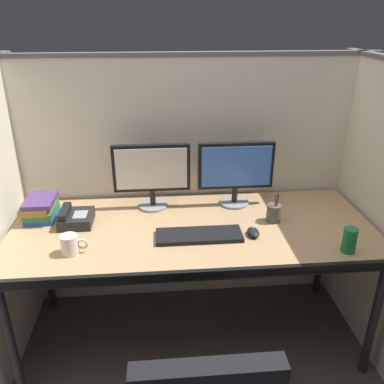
{
  "coord_description": "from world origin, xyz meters",
  "views": [
    {
      "loc": [
        -0.17,
        -1.52,
        1.77
      ],
      "look_at": [
        0.0,
        0.35,
        0.92
      ],
      "focal_mm": 37.32,
      "sensor_mm": 36.0,
      "label": 1
    }
  ],
  "objects_px": {
    "desk": "(193,236)",
    "coffee_mug": "(70,245)",
    "monitor_left": "(152,172)",
    "monitor_right": "(236,169)",
    "desk_phone": "(75,218)",
    "book_stack": "(40,208)",
    "soda_can": "(350,240)",
    "pen_cup": "(274,213)",
    "keyboard_main": "(199,235)",
    "computer_mouse": "(253,232)"
  },
  "relations": [
    {
      "from": "desk",
      "to": "coffee_mug",
      "type": "height_order",
      "value": "coffee_mug"
    },
    {
      "from": "monitor_left",
      "to": "monitor_right",
      "type": "distance_m",
      "value": 0.48
    },
    {
      "from": "desk_phone",
      "to": "book_stack",
      "type": "height_order",
      "value": "book_stack"
    },
    {
      "from": "coffee_mug",
      "to": "soda_can",
      "type": "distance_m",
      "value": 1.3
    },
    {
      "from": "monitor_left",
      "to": "desk_phone",
      "type": "xyz_separation_m",
      "value": [
        -0.41,
        -0.17,
        -0.18
      ]
    },
    {
      "from": "desk",
      "to": "pen_cup",
      "type": "xyz_separation_m",
      "value": [
        0.44,
        0.04,
        0.1
      ]
    },
    {
      "from": "keyboard_main",
      "to": "soda_can",
      "type": "bearing_deg",
      "value": -15.53
    },
    {
      "from": "computer_mouse",
      "to": "coffee_mug",
      "type": "xyz_separation_m",
      "value": [
        -0.88,
        -0.09,
        0.03
      ]
    },
    {
      "from": "keyboard_main",
      "to": "desk_phone",
      "type": "distance_m",
      "value": 0.67
    },
    {
      "from": "monitor_left",
      "to": "soda_can",
      "type": "height_order",
      "value": "monitor_left"
    },
    {
      "from": "desk_phone",
      "to": "soda_can",
      "type": "height_order",
      "value": "soda_can"
    },
    {
      "from": "keyboard_main",
      "to": "pen_cup",
      "type": "xyz_separation_m",
      "value": [
        0.42,
        0.13,
        0.04
      ]
    },
    {
      "from": "coffee_mug",
      "to": "desk_phone",
      "type": "relative_size",
      "value": 0.66
    },
    {
      "from": "monitor_right",
      "to": "coffee_mug",
      "type": "relative_size",
      "value": 3.41
    },
    {
      "from": "monitor_left",
      "to": "desk_phone",
      "type": "height_order",
      "value": "monitor_left"
    },
    {
      "from": "monitor_left",
      "to": "desk_phone",
      "type": "relative_size",
      "value": 2.26
    },
    {
      "from": "computer_mouse",
      "to": "monitor_left",
      "type": "bearing_deg",
      "value": 143.63
    },
    {
      "from": "soda_can",
      "to": "pen_cup",
      "type": "bearing_deg",
      "value": 129.74
    },
    {
      "from": "pen_cup",
      "to": "soda_can",
      "type": "distance_m",
      "value": 0.42
    },
    {
      "from": "desk_phone",
      "to": "desk",
      "type": "bearing_deg",
      "value": -9.81
    },
    {
      "from": "desk",
      "to": "keyboard_main",
      "type": "distance_m",
      "value": 0.11
    },
    {
      "from": "desk",
      "to": "pen_cup",
      "type": "relative_size",
      "value": 11.46
    },
    {
      "from": "desk",
      "to": "monitor_right",
      "type": "bearing_deg",
      "value": 45.27
    },
    {
      "from": "soda_can",
      "to": "book_stack",
      "type": "bearing_deg",
      "value": 162.9
    },
    {
      "from": "monitor_left",
      "to": "coffee_mug",
      "type": "height_order",
      "value": "monitor_left"
    },
    {
      "from": "monitor_right",
      "to": "keyboard_main",
      "type": "height_order",
      "value": "monitor_right"
    },
    {
      "from": "desk",
      "to": "soda_can",
      "type": "height_order",
      "value": "soda_can"
    },
    {
      "from": "desk_phone",
      "to": "pen_cup",
      "type": "bearing_deg",
      "value": -3.56
    },
    {
      "from": "desk",
      "to": "monitor_left",
      "type": "relative_size",
      "value": 4.42
    },
    {
      "from": "monitor_right",
      "to": "computer_mouse",
      "type": "relative_size",
      "value": 4.48
    },
    {
      "from": "monitor_left",
      "to": "keyboard_main",
      "type": "distance_m",
      "value": 0.48
    },
    {
      "from": "desk",
      "to": "keyboard_main",
      "type": "height_order",
      "value": "keyboard_main"
    },
    {
      "from": "coffee_mug",
      "to": "desk_phone",
      "type": "bearing_deg",
      "value": 95.89
    },
    {
      "from": "book_stack",
      "to": "monitor_right",
      "type": "bearing_deg",
      "value": 4.44
    },
    {
      "from": "desk_phone",
      "to": "book_stack",
      "type": "distance_m",
      "value": 0.21
    },
    {
      "from": "desk",
      "to": "book_stack",
      "type": "distance_m",
      "value": 0.84
    },
    {
      "from": "desk",
      "to": "pen_cup",
      "type": "height_order",
      "value": "pen_cup"
    },
    {
      "from": "monitor_right",
      "to": "soda_can",
      "type": "distance_m",
      "value": 0.72
    },
    {
      "from": "pen_cup",
      "to": "desk",
      "type": "bearing_deg",
      "value": -174.6
    },
    {
      "from": "keyboard_main",
      "to": "pen_cup",
      "type": "relative_size",
      "value": 2.59
    },
    {
      "from": "desk",
      "to": "monitor_left",
      "type": "xyz_separation_m",
      "value": [
        -0.21,
        0.27,
        0.27
      ]
    },
    {
      "from": "monitor_left",
      "to": "monitor_right",
      "type": "xyz_separation_m",
      "value": [
        0.48,
        -0.0,
        0.0
      ]
    },
    {
      "from": "computer_mouse",
      "to": "soda_can",
      "type": "bearing_deg",
      "value": -24.26
    },
    {
      "from": "monitor_right",
      "to": "desk_phone",
      "type": "bearing_deg",
      "value": -169.58
    },
    {
      "from": "desk",
      "to": "monitor_right",
      "type": "xyz_separation_m",
      "value": [
        0.27,
        0.27,
        0.27
      ]
    },
    {
      "from": "coffee_mug",
      "to": "desk_phone",
      "type": "xyz_separation_m",
      "value": [
        -0.03,
        0.29,
        -0.01
      ]
    },
    {
      "from": "computer_mouse",
      "to": "coffee_mug",
      "type": "bearing_deg",
      "value": -174.36
    },
    {
      "from": "book_stack",
      "to": "pen_cup",
      "type": "bearing_deg",
      "value": -6.58
    },
    {
      "from": "monitor_right",
      "to": "keyboard_main",
      "type": "xyz_separation_m",
      "value": [
        -0.25,
        -0.36,
        -0.2
      ]
    },
    {
      "from": "desk",
      "to": "desk_phone",
      "type": "height_order",
      "value": "desk_phone"
    }
  ]
}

